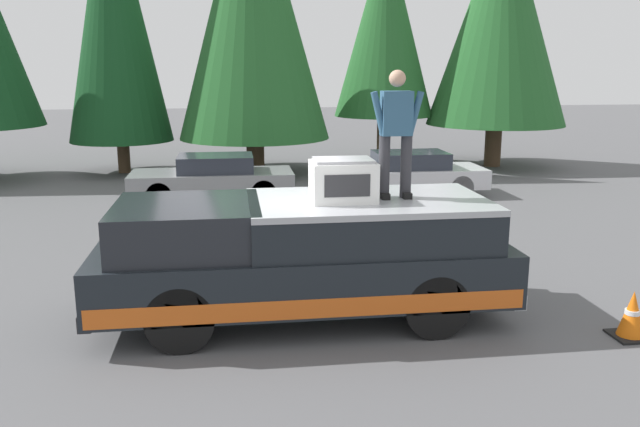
{
  "coord_description": "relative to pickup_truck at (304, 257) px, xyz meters",
  "views": [
    {
      "loc": [
        -8.61,
        0.28,
        3.4
      ],
      "look_at": [
        0.31,
        -0.95,
        1.35
      ],
      "focal_mm": 36.67,
      "sensor_mm": 36.0,
      "label": 1
    }
  ],
  "objects": [
    {
      "name": "conifer_center_left",
      "position": [
        12.61,
        0.14,
        4.43
      ],
      "size": [
        4.75,
        4.75,
        9.52
      ],
      "color": "#4C3826",
      "rests_on": "ground"
    },
    {
      "name": "person_on_truck_bed",
      "position": [
        0.02,
        -1.24,
        1.68
      ],
      "size": [
        0.29,
        0.72,
        1.69
      ],
      "color": "#333338",
      "rests_on": "pickup_truck"
    },
    {
      "name": "conifer_far_left",
      "position": [
        12.86,
        -7.98,
        4.08
      ],
      "size": [
        4.61,
        4.61,
        8.5
      ],
      "color": "#4C3826",
      "rests_on": "ground"
    },
    {
      "name": "parked_car_grey",
      "position": [
        8.3,
        1.4,
        -0.29
      ],
      "size": [
        1.64,
        4.1,
        1.16
      ],
      "color": "gray",
      "rests_on": "ground"
    },
    {
      "name": "conifer_left",
      "position": [
        13.74,
        -4.31,
        3.85
      ],
      "size": [
        3.35,
        3.35,
        7.79
      ],
      "color": "#4C3826",
      "rests_on": "ground"
    },
    {
      "name": "conifer_center_right",
      "position": [
        13.16,
        4.35,
        4.21
      ],
      "size": [
        3.23,
        3.23,
        9.15
      ],
      "color": "#4C3826",
      "rests_on": "ground"
    },
    {
      "name": "compressor_unit",
      "position": [
        -0.1,
        -0.52,
        1.05
      ],
      "size": [
        0.65,
        0.84,
        0.56
      ],
      "color": "white",
      "rests_on": "pickup_truck"
    },
    {
      "name": "pickup_truck",
      "position": [
        0.0,
        0.0,
        0.0
      ],
      "size": [
        2.01,
        5.54,
        1.65
      ],
      "color": "black",
      "rests_on": "ground"
    },
    {
      "name": "parked_car_silver",
      "position": [
        8.25,
        -3.7,
        -0.29
      ],
      "size": [
        1.64,
        4.1,
        1.16
      ],
      "color": "silver",
      "rests_on": "ground"
    },
    {
      "name": "ground_plane",
      "position": [
        0.19,
        0.66,
        -0.87
      ],
      "size": [
        90.0,
        90.0,
        0.0
      ],
      "primitive_type": "plane",
      "color": "#565659"
    },
    {
      "name": "traffic_cone",
      "position": [
        -1.23,
        -4.06,
        -0.58
      ],
      "size": [
        0.47,
        0.47,
        0.62
      ],
      "color": "black",
      "rests_on": "ground"
    }
  ]
}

